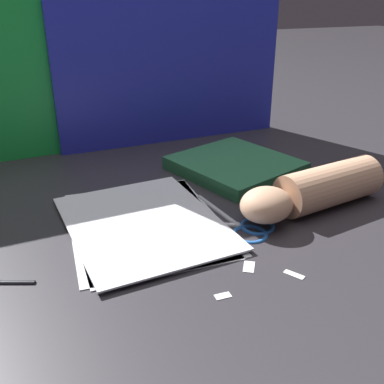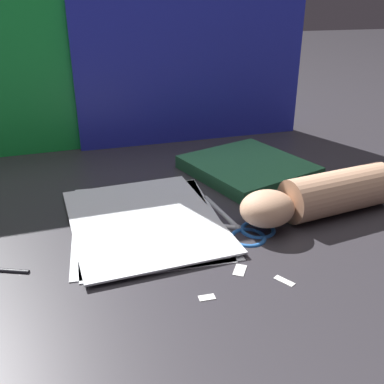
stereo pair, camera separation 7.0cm
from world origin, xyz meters
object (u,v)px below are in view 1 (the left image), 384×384
Objects in this scene: book_closed at (235,166)px; scissors at (240,224)px; hand_forearm at (313,190)px; paper_stack at (145,222)px.

scissors is at bearing -113.46° from book_closed.
scissors is (-0.09, -0.22, -0.01)m from book_closed.
scissors is 0.64× the size of hand_forearm.
paper_stack is at bearing 157.38° from scissors.
scissors reaches higher than paper_stack.
book_closed is at bearing 33.44° from paper_stack.
paper_stack is 1.13× the size of book_closed.
scissors is at bearing -175.40° from hand_forearm.
paper_stack is at bearing -146.56° from book_closed.
hand_forearm reaches higher than paper_stack.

